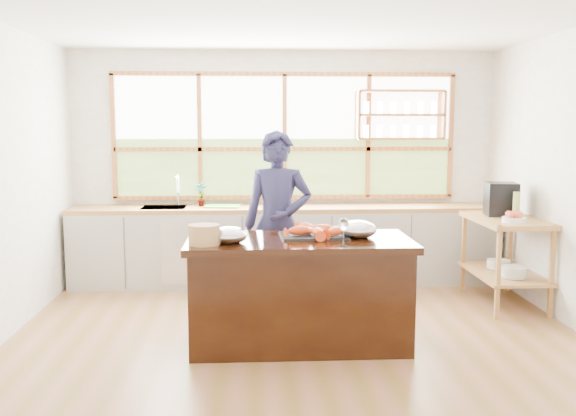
{
  "coord_description": "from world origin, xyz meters",
  "views": [
    {
      "loc": [
        -0.38,
        -5.41,
        1.83
      ],
      "look_at": [
        -0.07,
        0.15,
        1.11
      ],
      "focal_mm": 40.0,
      "sensor_mm": 36.0,
      "label": 1
    }
  ],
  "objects": [
    {
      "name": "ground_plane",
      "position": [
        0.0,
        0.0,
        0.0
      ],
      "size": [
        5.0,
        5.0,
        0.0
      ],
      "primitive_type": "plane",
      "color": "#986042"
    },
    {
      "name": "room_shell",
      "position": [
        0.02,
        0.51,
        1.75
      ],
      "size": [
        5.02,
        4.52,
        2.71
      ],
      "color": "white",
      "rests_on": "ground_plane"
    },
    {
      "name": "back_counter",
      "position": [
        -0.02,
        1.94,
        0.45
      ],
      "size": [
        4.9,
        0.63,
        0.9
      ],
      "color": "#A6A49C",
      "rests_on": "ground_plane"
    },
    {
      "name": "right_shelf_unit",
      "position": [
        2.19,
        0.89,
        0.6
      ],
      "size": [
        0.62,
        1.1,
        0.9
      ],
      "color": "#AD793C",
      "rests_on": "ground_plane"
    },
    {
      "name": "island",
      "position": [
        0.0,
        -0.2,
        0.45
      ],
      "size": [
        1.85,
        0.9,
        0.9
      ],
      "color": "black",
      "rests_on": "ground_plane"
    },
    {
      "name": "cook",
      "position": [
        -0.15,
        0.64,
        0.89
      ],
      "size": [
        0.7,
        0.52,
        1.78
      ],
      "primitive_type": "imported",
      "rotation": [
        0.0,
        0.0,
        -0.15
      ],
      "color": "#1D1D3D",
      "rests_on": "ground_plane"
    },
    {
      "name": "potted_plant",
      "position": [
        -0.98,
        2.0,
        1.04
      ],
      "size": [
        0.18,
        0.15,
        0.28
      ],
      "primitive_type": "imported",
      "rotation": [
        0.0,
        0.0,
        -0.42
      ],
      "color": "slate",
      "rests_on": "back_counter"
    },
    {
      "name": "cutting_board",
      "position": [
        -0.73,
        1.94,
        0.91
      ],
      "size": [
        0.43,
        0.35,
        0.01
      ],
      "primitive_type": "cube",
      "rotation": [
        0.0,
        0.0,
        -0.12
      ],
      "color": "#56B637",
      "rests_on": "back_counter"
    },
    {
      "name": "espresso_machine",
      "position": [
        2.19,
        1.06,
        1.07
      ],
      "size": [
        0.35,
        0.36,
        0.34
      ],
      "primitive_type": "cube",
      "rotation": [
        0.0,
        0.0,
        -0.16
      ],
      "color": "black",
      "rests_on": "right_shelf_unit"
    },
    {
      "name": "wine_bottle",
      "position": [
        2.24,
        0.79,
        1.04
      ],
      "size": [
        0.09,
        0.09,
        0.28
      ],
      "primitive_type": "cylinder",
      "rotation": [
        0.0,
        0.0,
        -0.32
      ],
      "color": "#A0B15B",
      "rests_on": "right_shelf_unit"
    },
    {
      "name": "fruit_bowl",
      "position": [
        2.14,
        0.59,
        0.95
      ],
      "size": [
        0.22,
        0.22,
        0.11
      ],
      "color": "silver",
      "rests_on": "right_shelf_unit"
    },
    {
      "name": "slate_board",
      "position": [
        0.13,
        -0.1,
        0.91
      ],
      "size": [
        0.57,
        0.43,
        0.02
      ],
      "primitive_type": "cube",
      "rotation": [
        0.0,
        0.0,
        0.05
      ],
      "color": "black",
      "rests_on": "island"
    },
    {
      "name": "lobster_pile",
      "position": [
        0.15,
        -0.13,
        0.96
      ],
      "size": [
        0.52,
        0.48,
        0.08
      ],
      "color": "red",
      "rests_on": "slate_board"
    },
    {
      "name": "mixing_bowl_left",
      "position": [
        -0.57,
        -0.35,
        0.96
      ],
      "size": [
        0.29,
        0.29,
        0.14
      ],
      "primitive_type": "ellipsoid",
      "color": "#B6B8BE",
      "rests_on": "island"
    },
    {
      "name": "mixing_bowl_right",
      "position": [
        0.49,
        -0.16,
        0.97
      ],
      "size": [
        0.32,
        0.32,
        0.15
      ],
      "primitive_type": "ellipsoid",
      "color": "#B6B8BE",
      "rests_on": "island"
    },
    {
      "name": "wine_glass",
      "position": [
        0.32,
        -0.55,
        1.06
      ],
      "size": [
        0.08,
        0.08,
        0.22
      ],
      "color": "white",
      "rests_on": "island"
    },
    {
      "name": "wicker_basket",
      "position": [
        -0.76,
        -0.42,
        0.98
      ],
      "size": [
        0.25,
        0.25,
        0.16
      ],
      "primitive_type": "cylinder",
      "color": "#A2683F",
      "rests_on": "island"
    },
    {
      "name": "parchment_roll",
      "position": [
        -0.83,
        -0.09,
        0.94
      ],
      "size": [
        0.18,
        0.31,
        0.08
      ],
      "primitive_type": "cylinder",
      "rotation": [
        1.57,
        0.0,
        0.36
      ],
      "color": "white",
      "rests_on": "island"
    }
  ]
}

